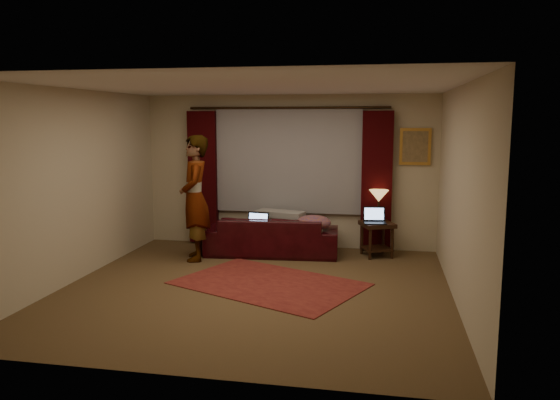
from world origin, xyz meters
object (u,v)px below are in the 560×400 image
(tiffany_lamp, at_px, (379,205))
(person, at_px, (195,198))
(sofa, at_px, (272,228))
(end_table, at_px, (377,239))
(laptop_table, at_px, (375,216))
(laptop_sofa, at_px, (255,222))

(tiffany_lamp, xyz_separation_m, person, (-2.81, -0.89, 0.17))
(sofa, height_order, tiffany_lamp, tiffany_lamp)
(end_table, xyz_separation_m, tiffany_lamp, (0.01, 0.16, 0.53))
(end_table, bearing_deg, laptop_table, -110.30)
(sofa, height_order, laptop_table, sofa)
(laptop_table, bearing_deg, person, -175.40)
(sofa, distance_m, laptop_table, 1.67)
(sofa, bearing_deg, end_table, -178.65)
(sofa, height_order, end_table, sofa)
(sofa, bearing_deg, person, 22.01)
(laptop_table, relative_size, person, 0.19)
(tiffany_lamp, bearing_deg, person, -162.51)
(tiffany_lamp, bearing_deg, end_table, -94.08)
(tiffany_lamp, relative_size, person, 0.26)
(sofa, xyz_separation_m, end_table, (1.69, 0.17, -0.15))
(laptop_sofa, bearing_deg, sofa, 45.80)
(end_table, bearing_deg, tiffany_lamp, 85.92)
(sofa, relative_size, laptop_table, 5.65)
(laptop_sofa, xyz_separation_m, end_table, (1.92, 0.36, -0.28))
(person, bearing_deg, tiffany_lamp, 88.74)
(tiffany_lamp, xyz_separation_m, laptop_table, (-0.05, -0.25, -0.12))
(sofa, bearing_deg, tiffany_lamp, -173.48)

